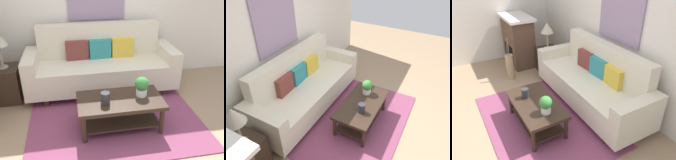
# 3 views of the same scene
# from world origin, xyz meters

# --- Properties ---
(ground_plane) EXTENTS (9.71, 9.71, 0.00)m
(ground_plane) POSITION_xyz_m (0.00, 0.00, 0.00)
(ground_plane) COLOR #9E7F60
(wall_back) EXTENTS (5.71, 0.10, 2.70)m
(wall_back) POSITION_xyz_m (0.00, 1.98, 1.35)
(wall_back) COLOR silver
(wall_back) RESTS_ON ground_plane
(area_rug) EXTENTS (2.36, 1.75, 0.01)m
(area_rug) POSITION_xyz_m (0.00, 0.50, 0.01)
(area_rug) COLOR #843D5B
(area_rug) RESTS_ON ground_plane
(couch) EXTENTS (2.43, 0.84, 1.08)m
(couch) POSITION_xyz_m (-0.05, 1.45, 0.43)
(couch) COLOR beige
(couch) RESTS_ON ground_plane
(throw_pillow_maroon) EXTENTS (0.37, 0.14, 0.32)m
(throw_pillow_maroon) POSITION_xyz_m (-0.44, 1.57, 0.68)
(throw_pillow_maroon) COLOR brown
(throw_pillow_maroon) RESTS_ON couch
(throw_pillow_teal) EXTENTS (0.37, 0.15, 0.32)m
(throw_pillow_teal) POSITION_xyz_m (-0.05, 1.57, 0.68)
(throw_pillow_teal) COLOR teal
(throw_pillow_teal) RESTS_ON couch
(throw_pillow_mustard) EXTENTS (0.36, 0.13, 0.32)m
(throw_pillow_mustard) POSITION_xyz_m (0.33, 1.57, 0.68)
(throw_pillow_mustard) COLOR gold
(throw_pillow_mustard) RESTS_ON couch
(coffee_table) EXTENTS (1.10, 0.60, 0.43)m
(coffee_table) POSITION_xyz_m (0.03, 0.35, 0.31)
(coffee_table) COLOR #332319
(coffee_table) RESTS_ON ground_plane
(tabletop_vase) EXTENTS (0.11, 0.11, 0.16)m
(tabletop_vase) POSITION_xyz_m (-0.17, 0.27, 0.51)
(tabletop_vase) COLOR #2D2D33
(tabletop_vase) RESTS_ON coffee_table
(potted_plant_tabletop) EXTENTS (0.18, 0.18, 0.26)m
(potted_plant_tabletop) POSITION_xyz_m (0.33, 0.38, 0.57)
(potted_plant_tabletop) COLOR white
(potted_plant_tabletop) RESTS_ON coffee_table
(side_table) EXTENTS (0.44, 0.44, 0.56)m
(side_table) POSITION_xyz_m (-1.57, 1.33, 0.28)
(side_table) COLOR #332319
(side_table) RESTS_ON ground_plane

